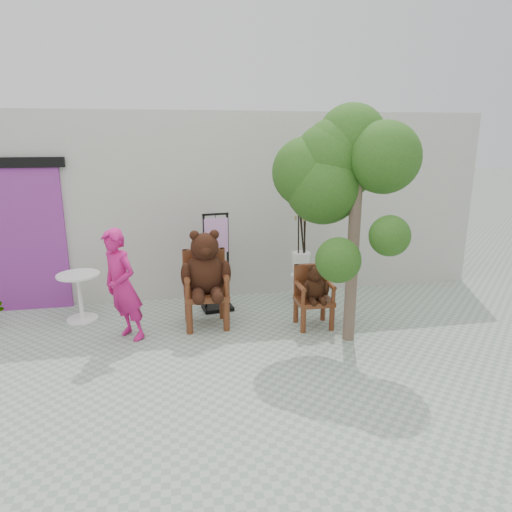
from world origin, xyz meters
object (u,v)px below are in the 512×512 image
Objects in this scene: chair_big at (205,273)px; tree at (338,168)px; chair_small at (314,290)px; stool_bucket at (301,263)px; person at (122,286)px; display_stand at (217,273)px; cafe_table at (80,291)px.

tree reaches higher than chair_big.
tree reaches higher than chair_small.
chair_big is at bearing -155.60° from stool_bucket.
display_stand is at bearing 81.26° from person.
chair_big is 1.53m from chair_small.
cafe_table is (-0.69, 0.84, -0.32)m from person.
chair_small is 1.73m from tree.
person reaches higher than chair_small.
person is at bearing 174.07° from tree.
display_stand is at bearing 145.37° from chair_small.
tree is at bearing -87.26° from stool_bucket.
person is 1.13m from cafe_table.
person is 3.13m from tree.
display_stand reaches higher than chair_small.
chair_small reaches higher than cafe_table.
cafe_table is at bearing 165.65° from chair_small.
tree is at bearing -47.23° from display_stand.
stool_bucket is 2.05m from tree.
chair_small is at bearing -96.23° from stool_bucket.
cafe_table is at bearing -176.97° from stool_bucket.
tree reaches higher than display_stand.
chair_small is at bearing -11.11° from chair_big.
chair_big is at bearing -118.63° from display_stand.
chair_small is 1.03m from stool_bucket.
chair_big is 0.46× the size of tree.
person is 0.50× the size of tree.
stool_bucket is (0.11, 1.01, 0.11)m from chair_small.
chair_small is 0.59× the size of display_stand.
person is 2.87m from stool_bucket.
person reaches higher than chair_big.
tree is at bearing -18.08° from cafe_table.
chair_big is 0.92× the size of person.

